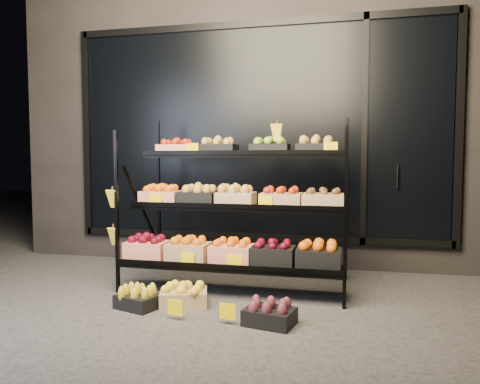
# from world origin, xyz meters

# --- Properties ---
(ground) EXTENTS (24.00, 24.00, 0.00)m
(ground) POSITION_xyz_m (0.00, 0.00, 0.00)
(ground) COLOR #514F4C
(ground) RESTS_ON ground
(building) EXTENTS (6.00, 2.08, 3.50)m
(building) POSITION_xyz_m (0.00, 2.59, 1.75)
(building) COLOR #2D2826
(building) RESTS_ON ground
(display_rack) EXTENTS (2.18, 1.02, 1.70)m
(display_rack) POSITION_xyz_m (-0.01, 0.60, 0.79)
(display_rack) COLOR black
(display_rack) RESTS_ON ground
(tag_floor_a) EXTENTS (0.13, 0.01, 0.12)m
(tag_floor_a) POSITION_xyz_m (-0.24, -0.40, 0.06)
(tag_floor_a) COLOR #FFDA00
(tag_floor_a) RESTS_ON ground
(tag_floor_b) EXTENTS (0.13, 0.01, 0.12)m
(tag_floor_b) POSITION_xyz_m (0.18, -0.40, 0.06)
(tag_floor_b) COLOR #FFDA00
(tag_floor_b) RESTS_ON ground
(floor_crate_left) EXTENTS (0.46, 0.39, 0.20)m
(floor_crate_left) POSITION_xyz_m (-0.30, -0.05, 0.09)
(floor_crate_left) COLOR tan
(floor_crate_left) RESTS_ON ground
(floor_crate_midleft) EXTENTS (0.40, 0.34, 0.18)m
(floor_crate_midleft) POSITION_xyz_m (-0.64, -0.20, 0.08)
(floor_crate_midleft) COLOR black
(floor_crate_midleft) RESTS_ON ground
(floor_crate_right) EXTENTS (0.41, 0.34, 0.19)m
(floor_crate_right) POSITION_xyz_m (0.49, -0.33, 0.09)
(floor_crate_right) COLOR black
(floor_crate_right) RESTS_ON ground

